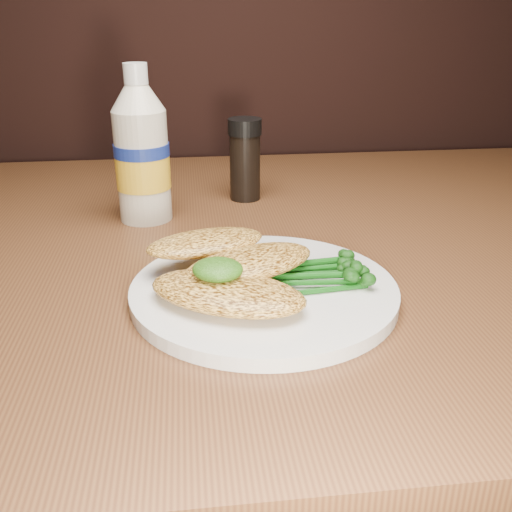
{
  "coord_description": "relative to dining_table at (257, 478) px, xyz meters",
  "views": [
    {
      "loc": [
        -0.08,
        0.41,
        1.0
      ],
      "look_at": [
        -0.02,
        0.9,
        0.79
      ],
      "focal_mm": 40.88,
      "sensor_mm": 36.0,
      "label": 1
    }
  ],
  "objects": [
    {
      "name": "chicken_mid",
      "position": [
        -0.02,
        -0.15,
        0.41
      ],
      "size": [
        0.15,
        0.12,
        0.02
      ],
      "primitive_type": "ellipsoid",
      "rotation": [
        0.0,
        0.0,
        0.45
      ],
      "color": "#F6B74E",
      "rests_on": "plate"
    },
    {
      "name": "pepper_grinder",
      "position": [
        0.0,
        0.15,
        0.43
      ],
      "size": [
        0.06,
        0.06,
        0.11
      ],
      "primitive_type": null,
      "rotation": [
        0.0,
        0.0,
        -0.3
      ],
      "color": "black",
      "rests_on": "dining_table"
    },
    {
      "name": "chicken_back",
      "position": [
        -0.06,
        -0.11,
        0.41
      ],
      "size": [
        0.13,
        0.09,
        0.02
      ],
      "primitive_type": "ellipsoid",
      "rotation": [
        0.0,
        0.0,
        0.3
      ],
      "color": "#F6B74E",
      "rests_on": "plate"
    },
    {
      "name": "pesto_front",
      "position": [
        -0.06,
        -0.18,
        0.42
      ],
      "size": [
        0.06,
        0.05,
        0.02
      ],
      "primitive_type": "ellipsoid",
      "rotation": [
        0.0,
        0.0,
        -0.36
      ],
      "color": "#163808",
      "rests_on": "chicken_front"
    },
    {
      "name": "broccolini_bundle",
      "position": [
        0.03,
        -0.15,
        0.4
      ],
      "size": [
        0.14,
        0.12,
        0.02
      ],
      "primitive_type": null,
      "rotation": [
        0.0,
        0.0,
        0.23
      ],
      "color": "#104C10",
      "rests_on": "plate"
    },
    {
      "name": "mayo_bottle",
      "position": [
        -0.13,
        0.08,
        0.47
      ],
      "size": [
        0.07,
        0.07,
        0.19
      ],
      "primitive_type": null,
      "rotation": [
        0.0,
        0.0,
        0.1
      ],
      "color": "beige",
      "rests_on": "dining_table"
    },
    {
      "name": "chicken_front",
      "position": [
        -0.05,
        -0.19,
        0.4
      ],
      "size": [
        0.16,
        0.13,
        0.02
      ],
      "primitive_type": "ellipsoid",
      "rotation": [
        0.0,
        0.0,
        -0.48
      ],
      "color": "#F6B74E",
      "rests_on": "plate"
    },
    {
      "name": "dining_table",
      "position": [
        0.0,
        0.0,
        0.0
      ],
      "size": [
        1.2,
        0.8,
        0.75
      ],
      "primitive_type": null,
      "color": "#442514",
      "rests_on": "floor"
    },
    {
      "name": "plate",
      "position": [
        -0.01,
        -0.16,
        0.38
      ],
      "size": [
        0.25,
        0.25,
        0.01
      ],
      "primitive_type": "cylinder",
      "color": "white",
      "rests_on": "dining_table"
    }
  ]
}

